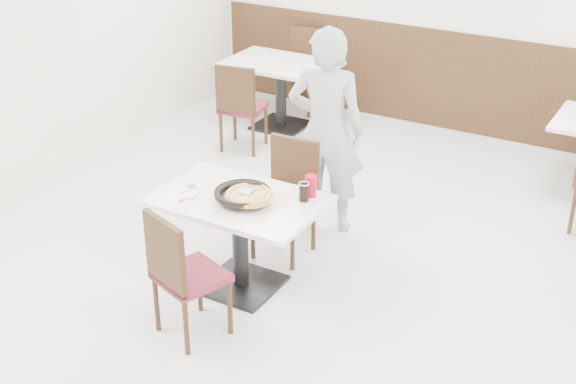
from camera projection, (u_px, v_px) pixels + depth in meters
The scene contains 20 objects.
floor at pixel (305, 274), 6.26m from camera, with size 7.00×7.00×0.00m, color #B5B5B0.
wall_back at pixel (468, 4), 8.36m from camera, with size 6.00×0.04×2.80m, color beige.
wall_left at pixel (5, 46), 6.98m from camera, with size 0.04×7.00×2.80m, color beige.
wainscot_back at pixel (459, 83), 8.72m from camera, with size 5.90×0.03×1.10m, color black.
main_table at pixel (240, 243), 5.95m from camera, with size 1.20×0.80×0.75m, color silver, non-canonical shape.
chair_near at pixel (191, 273), 5.39m from camera, with size 0.42×0.42×0.95m, color black, non-canonical shape.
chair_far at pixel (283, 202), 6.33m from camera, with size 0.42×0.42×0.95m, color black, non-canonical shape.
trivet at pixel (246, 197), 5.76m from camera, with size 0.11×0.11×0.04m, color black.
pizza_pan at pixel (243, 197), 5.71m from camera, with size 0.37×0.37×0.01m, color black.
pizza at pixel (249, 197), 5.67m from camera, with size 0.34×0.34×0.02m, color gold.
pizza_server at pixel (247, 191), 5.68m from camera, with size 0.08×0.10×0.00m, color white.
napkin at pixel (177, 195), 5.83m from camera, with size 0.18×0.18×0.00m, color white.
side_plate at pixel (186, 194), 5.83m from camera, with size 0.18×0.18×0.01m, color white.
fork at pixel (187, 191), 5.85m from camera, with size 0.02×0.17×0.00m, color white.
cola_glass at pixel (304, 193), 5.72m from camera, with size 0.07×0.07×0.13m, color black.
red_cup at pixel (311, 186), 5.78m from camera, with size 0.08×0.08×0.16m, color #BA011C.
diner_person at pixel (326, 131), 6.59m from camera, with size 0.64×0.42×1.76m, color #9D9EA2.
bg_table_left at pixel (281, 95), 8.89m from camera, with size 1.20×0.80×0.75m, color silver, non-canonical shape.
bg_chair_left_near at pixel (243, 106), 8.30m from camera, with size 0.42×0.42×0.95m, color black, non-canonical shape.
bg_chair_left_far at pixel (301, 71), 9.33m from camera, with size 0.42×0.42×0.95m, color black, non-canonical shape.
Camera 1 is at (2.54, -4.68, 3.36)m, focal length 50.00 mm.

